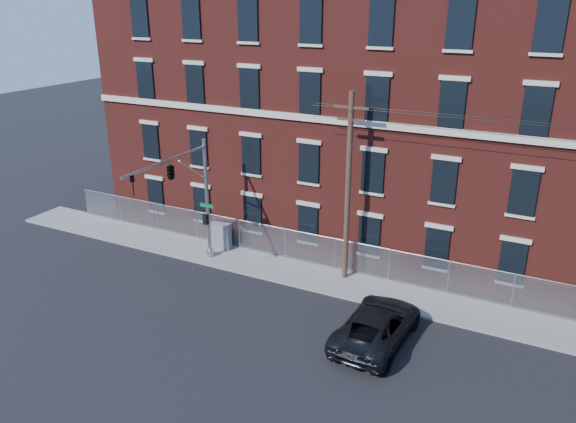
# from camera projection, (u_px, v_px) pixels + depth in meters

# --- Properties ---
(ground) EXTENTS (140.00, 140.00, 0.00)m
(ground) POSITION_uv_depth(u_px,v_px,m) (262.00, 319.00, 26.51)
(ground) COLOR black
(ground) RESTS_ON ground
(sidewalk) EXTENTS (65.00, 3.00, 0.12)m
(sidewalk) POSITION_uv_depth(u_px,v_px,m) (543.00, 329.00, 25.59)
(sidewalk) COLOR gray
(sidewalk) RESTS_ON ground
(chain_link_fence) EXTENTS (59.06, 0.06, 1.85)m
(chain_link_fence) POSITION_uv_depth(u_px,v_px,m) (548.00, 297.00, 26.32)
(chain_link_fence) COLOR #A5A8AD
(chain_link_fence) RESTS_ON ground
(traffic_signal_mast) EXTENTS (0.90, 6.75, 7.00)m
(traffic_signal_mast) POSITION_uv_depth(u_px,v_px,m) (180.00, 181.00, 28.93)
(traffic_signal_mast) COLOR #9EA0A5
(traffic_signal_mast) RESTS_ON ground
(utility_pole_near) EXTENTS (1.80, 0.28, 10.00)m
(utility_pole_near) POSITION_uv_depth(u_px,v_px,m) (348.00, 185.00, 28.42)
(utility_pole_near) COLOR #4C3426
(utility_pole_near) RESTS_ON ground
(pickup_truck) EXTENTS (2.95, 5.89, 1.60)m
(pickup_truck) POSITION_uv_depth(u_px,v_px,m) (377.00, 325.00, 24.57)
(pickup_truck) COLOR black
(pickup_truck) RESTS_ON ground
(utility_cabinet) EXTENTS (1.33, 0.82, 1.56)m
(utility_cabinet) POSITION_uv_depth(u_px,v_px,m) (220.00, 236.00, 33.53)
(utility_cabinet) COLOR slate
(utility_cabinet) RESTS_ON sidewalk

